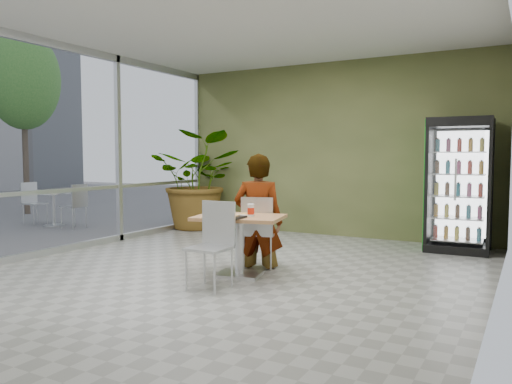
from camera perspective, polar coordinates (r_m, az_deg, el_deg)
ground at (r=6.38m, az=-3.06°, el=-9.27°), size 7.00×7.00×0.00m
room_envelope at (r=6.21m, az=-3.12°, el=5.24°), size 6.00×7.00×3.20m
storefront_frame at (r=8.21m, az=-21.19°, el=4.70°), size 0.10×7.00×3.20m
dining_table at (r=6.14m, az=-1.92°, el=-4.70°), size 1.18×0.94×0.75m
chair_far at (r=6.57m, az=0.29°, el=-3.96°), size 0.52×0.53×0.95m
chair_near at (r=5.66m, az=-4.82°, el=-5.18°), size 0.44×0.45×0.97m
seated_woman at (r=6.61m, az=0.26°, el=-3.46°), size 0.77×0.61×1.81m
pizza_plate at (r=6.19m, az=-1.31°, el=-2.49°), size 0.31×0.25×0.03m
soda_cup at (r=6.03m, az=-0.59°, el=-2.12°), size 0.09×0.09×0.15m
napkin_stack at (r=6.17m, az=-5.15°, el=-2.59°), size 0.17×0.17×0.02m
cafeteria_tray at (r=5.88m, az=-3.43°, el=-2.88°), size 0.44×0.34×0.02m
beverage_fridge at (r=8.29m, az=22.13°, el=0.73°), size 0.97×0.76×2.06m
potted_plant at (r=10.18m, az=-6.52°, el=1.35°), size 2.18×2.03×1.98m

